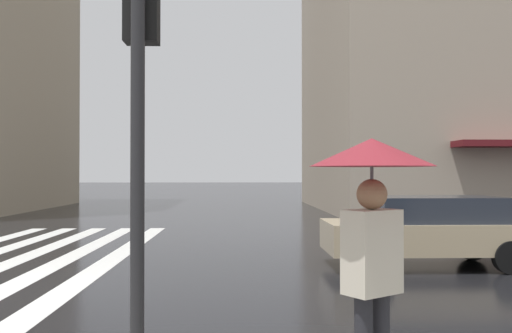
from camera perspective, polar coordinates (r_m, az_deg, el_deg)
zebra_crossing at (r=13.38m, az=-22.89°, el=-8.70°), size 13.00×4.50×0.01m
traffic_signal_post at (r=4.96m, az=-11.95°, el=10.43°), size 0.44×0.30×3.72m
car_champagne at (r=11.59m, az=17.65°, el=-6.23°), size 1.85×4.10×1.41m
pedestrian_approaching_kerb at (r=4.02m, az=11.96°, el=-3.25°), size 0.90×0.90×1.97m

